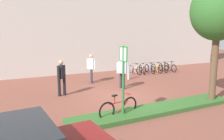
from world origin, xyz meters
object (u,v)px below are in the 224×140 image
Objects in this scene: bike_rack_cluster at (153,68)px; person_casual_tan at (122,71)px; tree_sidewalk at (218,12)px; person_suited_navy at (61,76)px; parking_sign_post at (123,72)px; person_shirt_blue at (91,67)px; bollard_steel at (129,73)px; bike_at_sign at (119,108)px.

person_casual_tan is (-4.46, -3.19, 0.64)m from bike_rack_cluster.
tree_sidewalk is 2.97× the size of person_suited_navy.
person_casual_tan is at bearing 61.19° from parking_sign_post.
tree_sidewalk is 2.97× the size of person_shirt_blue.
person_suited_navy is at bearing -139.29° from person_shirt_blue.
person_shirt_blue is 3.02m from person_suited_navy.
parking_sign_post is 1.49× the size of person_suited_navy.
person_casual_tan is (-1.52, -1.88, 0.53)m from bollard_steel.
bollard_steel is (3.56, 5.58, -1.22)m from parking_sign_post.
bollard_steel is 0.52× the size of person_casual_tan.
bollard_steel is 5.12m from person_suited_navy.
person_casual_tan is (2.03, 3.70, -0.68)m from parking_sign_post.
person_shirt_blue is at bearing 78.29° from bike_at_sign.
bollard_steel is (3.65, 5.43, 0.10)m from bike_at_sign.
person_casual_tan is (3.25, -0.11, 0.00)m from person_suited_navy.
bike_at_sign is 9.42m from bike_rack_cluster.
person_casual_tan is at bearing -144.42° from bike_rack_cluster.
person_shirt_blue and person_casual_tan have the same top height.
parking_sign_post is 0.68× the size of bike_rack_cluster.
person_suited_navy is (-1.21, 3.80, -0.68)m from parking_sign_post.
bike_rack_cluster is 5.52m from person_casual_tan.
parking_sign_post is 6.73m from bollard_steel.
tree_sidewalk is 8.15m from bike_rack_cluster.
tree_sidewalk is 6.70m from bollard_steel.
bike_at_sign is 0.97× the size of person_suited_navy.
bike_rack_cluster is at bearing 46.69° from parking_sign_post.
bollard_steel is at bearing 51.02° from person_casual_tan.
person_suited_navy reaches higher than bike_at_sign.
parking_sign_post is 1.49× the size of person_casual_tan.
person_casual_tan is (2.12, 3.55, 0.63)m from bike_at_sign.
person_suited_navy is (-7.71, -3.09, 0.64)m from bike_rack_cluster.
bike_rack_cluster is at bearing 35.58° from person_casual_tan.
person_shirt_blue is (1.17, 5.62, 0.63)m from bike_at_sign.
tree_sidewalk is at bearing -82.36° from bollard_steel.
bike_at_sign is (-4.42, 0.30, -3.49)m from tree_sidewalk.
bike_rack_cluster is 5.57m from person_shirt_blue.
bike_rack_cluster is 2.18× the size of person_casual_tan.
person_casual_tan is at bearing -128.98° from bollard_steel.
parking_sign_post is 9.56m from bike_rack_cluster.
tree_sidewalk is at bearing -107.13° from bike_rack_cluster.
person_suited_navy is (-5.54, 3.95, -2.85)m from tree_sidewalk.
person_shirt_blue reaches higher than bike_at_sign.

